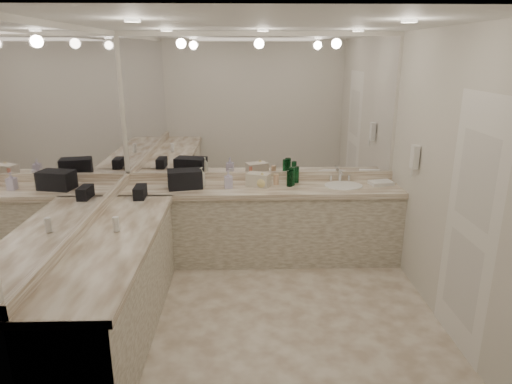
{
  "coord_description": "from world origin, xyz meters",
  "views": [
    {
      "loc": [
        -0.2,
        -3.82,
        2.38
      ],
      "look_at": [
        -0.08,
        0.4,
        1.08
      ],
      "focal_mm": 32.0,
      "sensor_mm": 36.0,
      "label": 1
    }
  ],
  "objects_px": {
    "black_toiletry_bag": "(185,179)",
    "soap_bottle_b": "(228,179)",
    "wall_phone": "(415,157)",
    "hand_towel": "(381,183)",
    "soap_bottle_a": "(202,177)",
    "soap_bottle_c": "(262,180)",
    "cream_cosmetic_case": "(258,180)",
    "sink": "(343,186)"
  },
  "relations": [
    {
      "from": "black_toiletry_bag",
      "to": "soap_bottle_b",
      "type": "height_order",
      "value": "black_toiletry_bag"
    },
    {
      "from": "wall_phone",
      "to": "hand_towel",
      "type": "distance_m",
      "value": 0.71
    },
    {
      "from": "soap_bottle_a",
      "to": "soap_bottle_c",
      "type": "distance_m",
      "value": 0.69
    },
    {
      "from": "soap_bottle_b",
      "to": "soap_bottle_c",
      "type": "xyz_separation_m",
      "value": [
        0.38,
        0.01,
        -0.02
      ]
    },
    {
      "from": "black_toiletry_bag",
      "to": "hand_towel",
      "type": "relative_size",
      "value": 1.46
    },
    {
      "from": "soap_bottle_c",
      "to": "black_toiletry_bag",
      "type": "bearing_deg",
      "value": 179.73
    },
    {
      "from": "cream_cosmetic_case",
      "to": "soap_bottle_c",
      "type": "xyz_separation_m",
      "value": [
        0.04,
        -0.06,
        0.01
      ]
    },
    {
      "from": "black_toiletry_bag",
      "to": "soap_bottle_a",
      "type": "relative_size",
      "value": 1.68
    },
    {
      "from": "soap_bottle_a",
      "to": "sink",
      "type": "bearing_deg",
      "value": -1.06
    },
    {
      "from": "sink",
      "to": "soap_bottle_b",
      "type": "bearing_deg",
      "value": -178.11
    },
    {
      "from": "wall_phone",
      "to": "soap_bottle_a",
      "type": "height_order",
      "value": "wall_phone"
    },
    {
      "from": "hand_towel",
      "to": "soap_bottle_b",
      "type": "distance_m",
      "value": 1.78
    },
    {
      "from": "soap_bottle_c",
      "to": "sink",
      "type": "bearing_deg",
      "value": 1.81
    },
    {
      "from": "wall_phone",
      "to": "black_toiletry_bag",
      "type": "bearing_deg",
      "value": 168.92
    },
    {
      "from": "soap_bottle_c",
      "to": "cream_cosmetic_case",
      "type": "bearing_deg",
      "value": 125.46
    },
    {
      "from": "hand_towel",
      "to": "soap_bottle_a",
      "type": "xyz_separation_m",
      "value": [
        -2.08,
        -0.02,
        0.09
      ]
    },
    {
      "from": "sink",
      "to": "soap_bottle_c",
      "type": "bearing_deg",
      "value": -178.19
    },
    {
      "from": "wall_phone",
      "to": "soap_bottle_b",
      "type": "height_order",
      "value": "wall_phone"
    },
    {
      "from": "wall_phone",
      "to": "black_toiletry_bag",
      "type": "relative_size",
      "value": 0.64
    },
    {
      "from": "black_toiletry_bag",
      "to": "sink",
      "type": "bearing_deg",
      "value": 0.8
    },
    {
      "from": "cream_cosmetic_case",
      "to": "hand_towel",
      "type": "distance_m",
      "value": 1.43
    },
    {
      "from": "black_toiletry_bag",
      "to": "soap_bottle_a",
      "type": "xyz_separation_m",
      "value": [
        0.19,
        0.06,
        0.0
      ]
    },
    {
      "from": "sink",
      "to": "black_toiletry_bag",
      "type": "relative_size",
      "value": 1.17
    },
    {
      "from": "soap_bottle_a",
      "to": "wall_phone",
      "type": "bearing_deg",
      "value": -13.33
    },
    {
      "from": "cream_cosmetic_case",
      "to": "soap_bottle_a",
      "type": "xyz_separation_m",
      "value": [
        -0.65,
        0.0,
        0.04
      ]
    },
    {
      "from": "sink",
      "to": "wall_phone",
      "type": "distance_m",
      "value": 0.91
    },
    {
      "from": "sink",
      "to": "soap_bottle_a",
      "type": "height_order",
      "value": "soap_bottle_a"
    },
    {
      "from": "sink",
      "to": "soap_bottle_b",
      "type": "distance_m",
      "value": 1.33
    },
    {
      "from": "black_toiletry_bag",
      "to": "soap_bottle_b",
      "type": "distance_m",
      "value": 0.49
    },
    {
      "from": "sink",
      "to": "wall_phone",
      "type": "xyz_separation_m",
      "value": [
        0.61,
        -0.5,
        0.46
      ]
    },
    {
      "from": "wall_phone",
      "to": "cream_cosmetic_case",
      "type": "bearing_deg",
      "value": 161.59
    },
    {
      "from": "black_toiletry_bag",
      "to": "soap_bottle_c",
      "type": "distance_m",
      "value": 0.88
    },
    {
      "from": "soap_bottle_c",
      "to": "hand_towel",
      "type": "bearing_deg",
      "value": 3.1
    },
    {
      "from": "soap_bottle_b",
      "to": "black_toiletry_bag",
      "type": "bearing_deg",
      "value": 177.87
    },
    {
      "from": "wall_phone",
      "to": "soap_bottle_c",
      "type": "bearing_deg",
      "value": 163.08
    },
    {
      "from": "cream_cosmetic_case",
      "to": "soap_bottle_c",
      "type": "distance_m",
      "value": 0.07
    },
    {
      "from": "soap_bottle_b",
      "to": "sink",
      "type": "bearing_deg",
      "value": 1.89
    },
    {
      "from": "wall_phone",
      "to": "soap_bottle_c",
      "type": "relative_size",
      "value": 1.41
    },
    {
      "from": "sink",
      "to": "black_toiletry_bag",
      "type": "height_order",
      "value": "black_toiletry_bag"
    },
    {
      "from": "sink",
      "to": "cream_cosmetic_case",
      "type": "relative_size",
      "value": 1.7
    },
    {
      "from": "black_toiletry_bag",
      "to": "wall_phone",
      "type": "bearing_deg",
      "value": -11.08
    },
    {
      "from": "soap_bottle_a",
      "to": "soap_bottle_b",
      "type": "distance_m",
      "value": 0.32
    }
  ]
}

